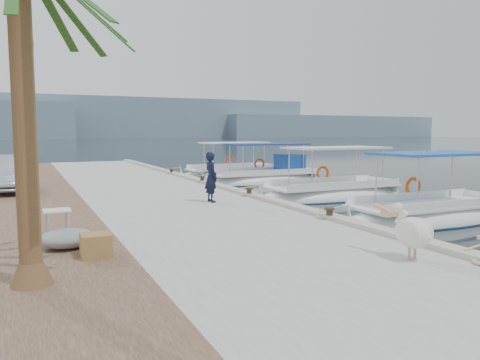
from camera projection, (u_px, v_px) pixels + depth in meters
name	position (u px, v px, depth m)	size (l,w,h in m)	color
ground	(277.00, 216.00, 16.07)	(400.00, 400.00, 0.00)	black
concrete_quay	(155.00, 196.00, 19.31)	(6.00, 40.00, 0.50)	#9B9A95
quay_curb	(217.00, 185.00, 20.44)	(0.44, 40.00, 0.12)	#A69E93
cobblestone_strip	(21.00, 203.00, 17.23)	(4.00, 40.00, 0.50)	brown
distant_hills	(115.00, 121.00, 209.61)	(330.00, 60.00, 18.00)	slate
fishing_caique_b	(431.00, 218.00, 15.04)	(6.79, 2.36, 2.83)	white
fishing_caique_c	(332.00, 196.00, 20.25)	(7.26, 2.45, 2.83)	white
fishing_caique_d	(265.00, 180.00, 26.34)	(7.53, 2.38, 2.83)	white
fishing_caique_e	(232.00, 175.00, 29.64)	(7.00, 2.13, 2.83)	white
mooring_bollards	(249.00, 191.00, 17.21)	(0.28, 20.28, 0.33)	black
pelican	(411.00, 231.00, 8.72)	(0.54, 1.33, 1.03)	tan
fisherman	(211.00, 177.00, 15.83)	(0.62, 0.41, 1.71)	black
parked_car	(7.00, 173.00, 18.77)	(1.52, 4.37, 1.44)	silver
wooden_crate	(96.00, 245.00, 8.94)	(0.55, 0.55, 0.44)	brown
tarp_bundle	(67.00, 238.00, 9.59)	(1.10, 0.90, 0.40)	gray
folding_table	(57.00, 219.00, 9.96)	(0.55, 0.55, 0.73)	silver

